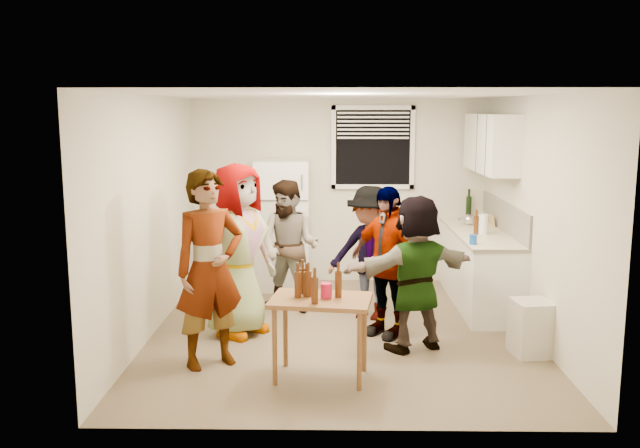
{
  "coord_description": "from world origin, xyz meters",
  "views": [
    {
      "loc": [
        -0.12,
        -6.95,
        2.35
      ],
      "look_at": [
        -0.23,
        0.15,
        1.15
      ],
      "focal_mm": 38.0,
      "sensor_mm": 36.0,
      "label": 1
    }
  ],
  "objects_px": {
    "refrigerator": "(283,224)",
    "beer_bottle_table": "(307,296)",
    "kettle": "(469,225)",
    "guest_stripe": "(212,364)",
    "guest_back_left": "(290,311)",
    "guest_back_right": "(369,318)",
    "serving_table": "(321,378)",
    "guest_grey": "(240,333)",
    "guest_orange": "(414,348)",
    "guest_black": "(386,335)",
    "beer_bottle_counter": "(476,234)",
    "blue_cup": "(473,244)",
    "wine_bottle": "(468,218)",
    "trash_bin": "(532,330)",
    "red_cup": "(326,298)"
  },
  "relations": [
    {
      "from": "trash_bin",
      "to": "guest_grey",
      "type": "xyz_separation_m",
      "value": [
        -2.92,
        0.58,
        -0.25
      ]
    },
    {
      "from": "guest_back_right",
      "to": "guest_black",
      "type": "distance_m",
      "value": 0.6
    },
    {
      "from": "guest_stripe",
      "to": "guest_back_right",
      "type": "height_order",
      "value": "guest_back_right"
    },
    {
      "from": "refrigerator",
      "to": "red_cup",
      "type": "relative_size",
      "value": 12.9
    },
    {
      "from": "refrigerator",
      "to": "kettle",
      "type": "distance_m",
      "value": 2.42
    },
    {
      "from": "refrigerator",
      "to": "serving_table",
      "type": "bearing_deg",
      "value": -80.07
    },
    {
      "from": "refrigerator",
      "to": "guest_grey",
      "type": "bearing_deg",
      "value": -99.73
    },
    {
      "from": "beer_bottle_table",
      "to": "guest_back_left",
      "type": "bearing_deg",
      "value": 97.8
    },
    {
      "from": "beer_bottle_counter",
      "to": "refrigerator",
      "type": "bearing_deg",
      "value": 158.02
    },
    {
      "from": "trash_bin",
      "to": "beer_bottle_table",
      "type": "height_order",
      "value": "beer_bottle_table"
    },
    {
      "from": "beer_bottle_counter",
      "to": "guest_grey",
      "type": "height_order",
      "value": "beer_bottle_counter"
    },
    {
      "from": "guest_stripe",
      "to": "guest_back_right",
      "type": "distance_m",
      "value": 2.13
    },
    {
      "from": "blue_cup",
      "to": "guest_stripe",
      "type": "distance_m",
      "value": 3.09
    },
    {
      "from": "guest_back_left",
      "to": "guest_back_right",
      "type": "bearing_deg",
      "value": 5.78
    },
    {
      "from": "refrigerator",
      "to": "wine_bottle",
      "type": "relative_size",
      "value": 5.73
    },
    {
      "from": "beer_bottle_counter",
      "to": "guest_black",
      "type": "relative_size",
      "value": 0.14
    },
    {
      "from": "blue_cup",
      "to": "guest_orange",
      "type": "height_order",
      "value": "blue_cup"
    },
    {
      "from": "beer_bottle_table",
      "to": "guest_grey",
      "type": "distance_m",
      "value": 1.55
    },
    {
      "from": "kettle",
      "to": "guest_grey",
      "type": "bearing_deg",
      "value": -156.45
    },
    {
      "from": "wine_bottle",
      "to": "guest_black",
      "type": "bearing_deg",
      "value": -120.11
    },
    {
      "from": "kettle",
      "to": "guest_stripe",
      "type": "distance_m",
      "value": 3.94
    },
    {
      "from": "beer_bottle_table",
      "to": "red_cup",
      "type": "relative_size",
      "value": 1.68
    },
    {
      "from": "guest_grey",
      "to": "serving_table",
      "type": "bearing_deg",
      "value": -107.77
    },
    {
      "from": "trash_bin",
      "to": "guest_back_right",
      "type": "distance_m",
      "value": 1.91
    },
    {
      "from": "kettle",
      "to": "guest_back_right",
      "type": "xyz_separation_m",
      "value": [
        -1.32,
        -1.08,
        -0.9
      ]
    },
    {
      "from": "refrigerator",
      "to": "beer_bottle_table",
      "type": "xyz_separation_m",
      "value": [
        0.42,
        -3.08,
        -0.12
      ]
    },
    {
      "from": "kettle",
      "to": "guest_orange",
      "type": "relative_size",
      "value": 0.14
    },
    {
      "from": "refrigerator",
      "to": "guest_grey",
      "type": "xyz_separation_m",
      "value": [
        -0.33,
        -1.94,
        -0.85
      ]
    },
    {
      "from": "guest_grey",
      "to": "guest_back_right",
      "type": "distance_m",
      "value": 1.52
    },
    {
      "from": "guest_grey",
      "to": "guest_back_right",
      "type": "relative_size",
      "value": 1.2
    },
    {
      "from": "wine_bottle",
      "to": "kettle",
      "type": "bearing_deg",
      "value": -100.44
    },
    {
      "from": "blue_cup",
      "to": "guest_back_left",
      "type": "bearing_deg",
      "value": 167.85
    },
    {
      "from": "serving_table",
      "to": "guest_black",
      "type": "relative_size",
      "value": 0.55
    },
    {
      "from": "guest_stripe",
      "to": "guest_black",
      "type": "distance_m",
      "value": 1.9
    },
    {
      "from": "guest_stripe",
      "to": "guest_grey",
      "type": "bearing_deg",
      "value": 47.7
    },
    {
      "from": "kettle",
      "to": "beer_bottle_table",
      "type": "xyz_separation_m",
      "value": [
        -1.98,
        -2.79,
        -0.17
      ]
    },
    {
      "from": "guest_grey",
      "to": "blue_cup",
      "type": "bearing_deg",
      "value": -45.64
    },
    {
      "from": "beer_bottle_table",
      "to": "guest_back_left",
      "type": "relative_size",
      "value": 0.14
    },
    {
      "from": "kettle",
      "to": "beer_bottle_counter",
      "type": "distance_m",
      "value": 0.66
    },
    {
      "from": "guest_stripe",
      "to": "red_cup",
      "type": "bearing_deg",
      "value": -48.72
    },
    {
      "from": "beer_bottle_counter",
      "to": "guest_orange",
      "type": "height_order",
      "value": "beer_bottle_counter"
    },
    {
      "from": "serving_table",
      "to": "guest_stripe",
      "type": "xyz_separation_m",
      "value": [
        -1.02,
        0.3,
        0.0
      ]
    },
    {
      "from": "beer_bottle_table",
      "to": "guest_orange",
      "type": "bearing_deg",
      "value": 33.99
    },
    {
      "from": "beer_bottle_table",
      "to": "kettle",
      "type": "bearing_deg",
      "value": 54.64
    },
    {
      "from": "guest_grey",
      "to": "guest_stripe",
      "type": "xyz_separation_m",
      "value": [
        -0.14,
        -0.89,
        0.0
      ]
    },
    {
      "from": "guest_back_left",
      "to": "blue_cup",
      "type": "bearing_deg",
      "value": 8.8
    },
    {
      "from": "wine_bottle",
      "to": "guest_black",
      "type": "height_order",
      "value": "wine_bottle"
    },
    {
      "from": "trash_bin",
      "to": "guest_back_left",
      "type": "relative_size",
      "value": 0.35
    },
    {
      "from": "guest_back_right",
      "to": "guest_black",
      "type": "relative_size",
      "value": 0.96
    },
    {
      "from": "guest_orange",
      "to": "beer_bottle_table",
      "type": "bearing_deg",
      "value": 9.04
    }
  ]
}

